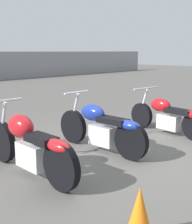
{
  "coord_description": "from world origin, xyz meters",
  "views": [
    {
      "loc": [
        -3.99,
        -3.28,
        1.73
      ],
      "look_at": [
        0.0,
        0.49,
        0.65
      ],
      "focal_mm": 50.0,
      "sensor_mm": 36.0,
      "label": 1
    }
  ],
  "objects_px": {
    "motorcycle_slot_0": "(30,145)",
    "motorcycle_slot_1": "(102,128)",
    "motorcycle_slot_2": "(169,116)",
    "traffic_cone_near": "(139,214)"
  },
  "relations": [
    {
      "from": "motorcycle_slot_0",
      "to": "motorcycle_slot_1",
      "type": "xyz_separation_m",
      "value": [
        1.49,
        -0.01,
        -0.02
      ]
    },
    {
      "from": "motorcycle_slot_2",
      "to": "traffic_cone_near",
      "type": "bearing_deg",
      "value": -145.84
    },
    {
      "from": "motorcycle_slot_0",
      "to": "motorcycle_slot_1",
      "type": "height_order",
      "value": "motorcycle_slot_0"
    },
    {
      "from": "motorcycle_slot_1",
      "to": "motorcycle_slot_2",
      "type": "xyz_separation_m",
      "value": [
        1.82,
        -0.25,
        -0.03
      ]
    },
    {
      "from": "traffic_cone_near",
      "to": "motorcycle_slot_2",
      "type": "bearing_deg",
      "value": 26.81
    },
    {
      "from": "motorcycle_slot_1",
      "to": "traffic_cone_near",
      "type": "height_order",
      "value": "motorcycle_slot_1"
    },
    {
      "from": "motorcycle_slot_1",
      "to": "motorcycle_slot_2",
      "type": "height_order",
      "value": "motorcycle_slot_1"
    },
    {
      "from": "motorcycle_slot_0",
      "to": "motorcycle_slot_2",
      "type": "height_order",
      "value": "motorcycle_slot_0"
    },
    {
      "from": "motorcycle_slot_2",
      "to": "traffic_cone_near",
      "type": "relative_size",
      "value": 3.75
    },
    {
      "from": "motorcycle_slot_0",
      "to": "motorcycle_slot_2",
      "type": "bearing_deg",
      "value": -2.1
    }
  ]
}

